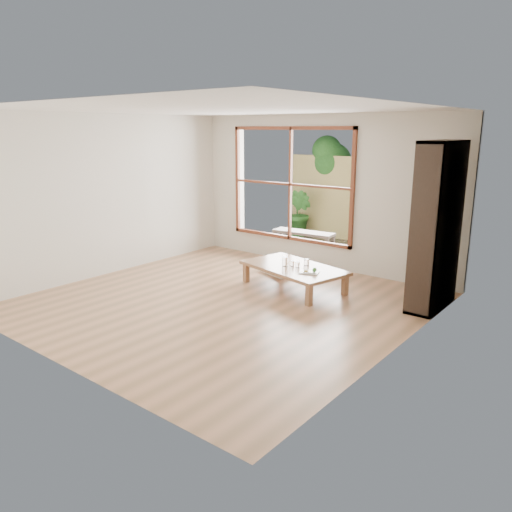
{
  "coord_description": "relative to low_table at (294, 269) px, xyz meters",
  "views": [
    {
      "loc": [
        4.46,
        -4.92,
        2.35
      ],
      "look_at": [
        0.05,
        0.61,
        0.55
      ],
      "focal_mm": 35.0,
      "sensor_mm": 36.0,
      "label": 1
    }
  ],
  "objects": [
    {
      "name": "shrub_left",
      "position": [
        -1.95,
        3.1,
        0.25
      ],
      "size": [
        0.71,
        0.65,
        1.06
      ],
      "primitive_type": "imported",
      "rotation": [
        0.0,
        0.0,
        -0.37
      ],
      "color": "#296023",
      "rests_on": "deck"
    },
    {
      "name": "glass_short",
      "position": [
        0.13,
        0.15,
        0.09
      ],
      "size": [
        0.08,
        0.08,
        0.1
      ],
      "primitive_type": "cylinder",
      "color": "silver",
      "rests_on": "low_table"
    },
    {
      "name": "garden_tree",
      "position": [
        -1.67,
        3.75,
        1.32
      ],
      "size": [
        1.04,
        0.85,
        2.22
      ],
      "color": "#4C3D2D",
      "rests_on": "ground"
    },
    {
      "name": "deck",
      "position": [
        -0.99,
        2.45,
        -0.3
      ],
      "size": [
        2.8,
        2.0,
        0.05
      ],
      "primitive_type": "cube",
      "color": "#342E25",
      "rests_on": "ground"
    },
    {
      "name": "ground",
      "position": [
        -0.39,
        -1.11,
        -0.3
      ],
      "size": [
        5.0,
        5.0,
        0.0
      ],
      "primitive_type": "plane",
      "color": "tan",
      "rests_on": "ground"
    },
    {
      "name": "bamboo_fence",
      "position": [
        -0.99,
        3.45,
        0.6
      ],
      "size": [
        2.8,
        0.06,
        1.8
      ],
      "primitive_type": "cube",
      "color": "tan",
      "rests_on": "ground"
    },
    {
      "name": "shrub_right",
      "position": [
        -0.22,
        3.07,
        0.21
      ],
      "size": [
        1.13,
        1.07,
        0.99
      ],
      "primitive_type": "imported",
      "rotation": [
        0.0,
        0.0,
        -0.43
      ],
      "color": "#296023",
      "rests_on": "deck"
    },
    {
      "name": "floor_cushion",
      "position": [
        -0.6,
        0.63,
        -0.26
      ],
      "size": [
        0.79,
        0.79,
        0.09
      ],
      "primitive_type": "cube",
      "rotation": [
        0.0,
        0.0,
        -0.3
      ],
      "color": "beige",
      "rests_on": "ground"
    },
    {
      "name": "glass_tall",
      "position": [
        -0.11,
        -0.09,
        0.11
      ],
      "size": [
        0.08,
        0.08,
        0.15
      ],
      "primitive_type": "cylinder",
      "color": "silver",
      "rests_on": "low_table"
    },
    {
      "name": "garden_bench",
      "position": [
        -1.16,
        2.04,
        0.05
      ],
      "size": [
        1.25,
        0.48,
        0.39
      ],
      "rotation": [
        0.0,
        0.0,
        0.1
      ],
      "color": "black",
      "rests_on": "deck"
    },
    {
      "name": "low_table",
      "position": [
        0.0,
        0.0,
        0.0
      ],
      "size": [
        1.73,
        1.22,
        0.34
      ],
      "rotation": [
        0.0,
        0.0,
        -0.23
      ],
      "color": "#986C4A",
      "rests_on": "ground"
    },
    {
      "name": "glass_mid",
      "position": [
        0.08,
        -0.02,
        0.09
      ],
      "size": [
        0.06,
        0.06,
        0.09
      ],
      "primitive_type": "cylinder",
      "color": "silver",
      "rests_on": "low_table"
    },
    {
      "name": "food_tray",
      "position": [
        0.39,
        -0.16,
        0.06
      ],
      "size": [
        0.32,
        0.28,
        0.08
      ],
      "rotation": [
        0.0,
        0.0,
        0.37
      ],
      "color": "white",
      "rests_on": "low_table"
    },
    {
      "name": "glass_small",
      "position": [
        -0.03,
        -0.01,
        0.08
      ],
      "size": [
        0.07,
        0.07,
        0.08
      ],
      "primitive_type": "cylinder",
      "color": "silver",
      "rests_on": "low_table"
    },
    {
      "name": "bookshelf",
      "position": [
        1.91,
        0.5,
        0.81
      ],
      "size": [
        0.35,
        1.0,
        2.22
      ],
      "primitive_type": "cube",
      "color": "black",
      "rests_on": "ground"
    }
  ]
}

